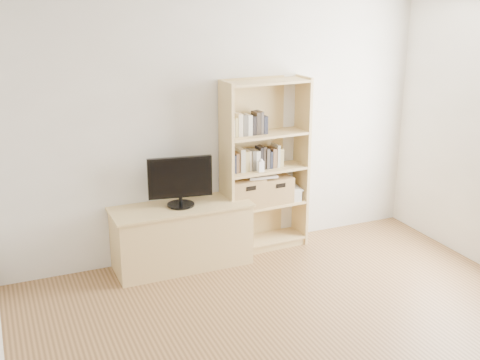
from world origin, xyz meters
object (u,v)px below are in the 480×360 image
bookshelf (265,166)px  basket_left (244,193)px  baby_monitor (261,167)px  tv_stand (182,237)px  laptop (261,175)px  television (180,182)px  basket_right (274,189)px

bookshelf → basket_left: bookshelf is taller
baby_monitor → tv_stand: bearing=176.6°
baby_monitor → basket_left: 0.33m
basket_left → laptop: (0.19, 0.00, 0.16)m
tv_stand → bookshelf: bookshelf is taller
bookshelf → basket_left: bearing=-178.8°
tv_stand → baby_monitor: bearing=-1.4°
tv_stand → laptop: 1.03m
laptop → television: bearing=-169.1°
tv_stand → basket_left: 0.79m
basket_left → basket_right: bearing=-1.0°
bookshelf → baby_monitor: bookshelf is taller
baby_monitor → basket_right: 0.38m
tv_stand → laptop: (0.90, 0.07, 0.51)m
television → laptop: size_ratio=2.04×
baby_monitor → laptop: size_ratio=0.37×
bookshelf → basket_left: (-0.24, -0.02, -0.25)m
basket_right → laptop: bearing=-177.1°
television → baby_monitor: size_ratio=5.52×
baby_monitor → basket_left: bearing=145.8°
laptop → basket_left: bearing=-173.8°
tv_stand → basket_left: (0.71, 0.07, 0.35)m
television → basket_left: bearing=14.8°
baby_monitor → basket_right: bearing=24.3°
baby_monitor → television: bearing=176.6°
bookshelf → basket_left: size_ratio=4.94×
bookshelf → basket_right: bearing=-2.6°
tv_stand → basket_right: basket_right is taller
tv_stand → laptop: size_ratio=4.38×
basket_left → basket_right: 0.35m
basket_right → laptop: (-0.16, -0.01, 0.17)m
tv_stand → basket_left: bearing=5.6°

